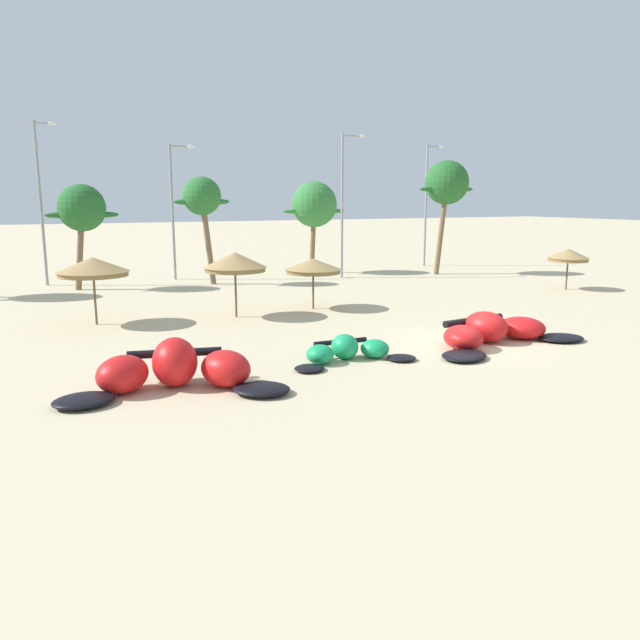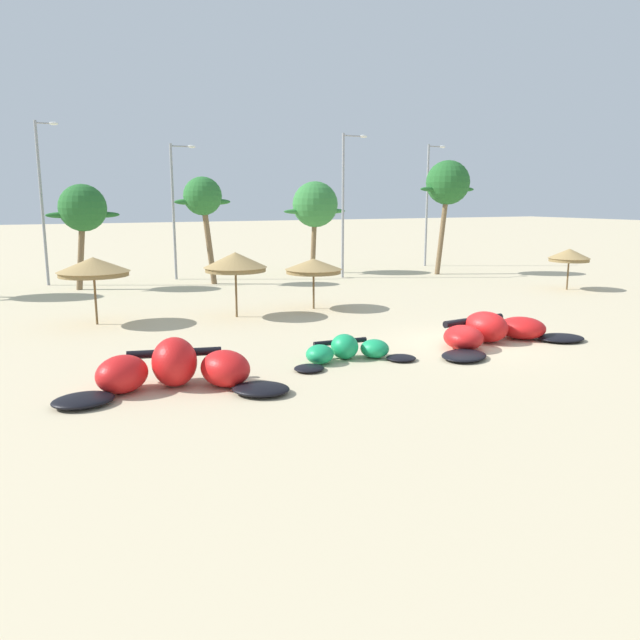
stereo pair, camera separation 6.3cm
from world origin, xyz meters
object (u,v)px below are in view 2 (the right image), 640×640
(lamppost_east_center, at_px, (345,199))
(beach_umbrella_near_van, at_px, (93,267))
(kite_left, at_px, (348,351))
(beach_umbrella_outermost, at_px, (569,255))
(palm_left_of_gap, at_px, (203,198))
(palm_center_left, at_px, (315,205))
(lamppost_west_center, at_px, (175,205))
(lamppost_east, at_px, (428,199))
(lamppost_west, at_px, (43,196))
(palm_left, at_px, (83,209))
(beach_umbrella_near_palms, at_px, (314,266))
(palm_center_right, at_px, (448,184))
(kite_far_left, at_px, (175,371))
(beach_umbrella_middle, at_px, (235,262))
(kite_left_of_center, at_px, (493,332))

(lamppost_east_center, bearing_deg, beach_umbrella_near_van, -150.48)
(kite_left, height_order, lamppost_east_center, lamppost_east_center)
(beach_umbrella_outermost, distance_m, palm_left_of_gap, 22.70)
(beach_umbrella_outermost, xyz_separation_m, palm_center_left, (-9.97, 14.58, 2.86))
(kite_left, height_order, lamppost_west_center, lamppost_west_center)
(lamppost_east, bearing_deg, lamppost_west, 178.40)
(palm_left, bearing_deg, palm_center_left, 6.00)
(kite_left, distance_m, palm_left_of_gap, 21.54)
(palm_left, bearing_deg, beach_umbrella_near_palms, -52.34)
(palm_left_of_gap, xyz_separation_m, palm_center_right, (17.37, -1.98, 1.02))
(beach_umbrella_near_palms, height_order, lamppost_west_center, lamppost_west_center)
(kite_far_left, xyz_separation_m, palm_center_right, (24.33, 19.59, 5.90))
(palm_left, bearing_deg, beach_umbrella_near_van, -94.00)
(beach_umbrella_middle, height_order, lamppost_west_center, lamppost_west_center)
(palm_left_of_gap, bearing_deg, palm_left, 171.81)
(kite_far_left, bearing_deg, kite_left, 6.35)
(beach_umbrella_near_van, xyz_separation_m, beach_umbrella_near_palms, (10.24, -0.56, -0.39))
(kite_left, bearing_deg, kite_far_left, -173.65)
(beach_umbrella_near_palms, bearing_deg, kite_far_left, -131.99)
(kite_left, xyz_separation_m, lamppost_west_center, (-0.04, 24.32, 4.70))
(kite_far_left, relative_size, lamppost_west, 0.65)
(palm_center_left, xyz_separation_m, lamppost_east, (10.34, 0.47, 0.41))
(lamppost_west, height_order, lamppost_west_center, lamppost_west)
(beach_umbrella_middle, bearing_deg, lamppost_west, 114.93)
(palm_center_right, bearing_deg, kite_left, -134.04)
(kite_far_left, height_order, lamppost_east_center, lamppost_east_center)
(kite_left_of_center, bearing_deg, kite_far_left, -177.77)
(lamppost_east_center, bearing_deg, palm_left_of_gap, 176.00)
(beach_umbrella_near_palms, distance_m, lamppost_west, 19.31)
(kite_left_of_center, height_order, beach_umbrella_near_palms, beach_umbrella_near_palms)
(kite_far_left, xyz_separation_m, lamppost_east, (26.38, 24.76, 4.81))
(kite_left_of_center, distance_m, lamppost_west_center, 25.71)
(beach_umbrella_middle, height_order, palm_center_right, palm_center_right)
(palm_left, bearing_deg, kite_far_left, -89.77)
(beach_umbrella_near_van, relative_size, lamppost_west_center, 0.34)
(beach_umbrella_near_van, bearing_deg, beach_umbrella_middle, -9.30)
(beach_umbrella_near_van, bearing_deg, palm_center_right, 18.94)
(palm_center_right, xyz_separation_m, lamppost_west_center, (-18.34, 5.40, -1.43))
(kite_far_left, distance_m, kite_left_of_center, 12.20)
(kite_far_left, bearing_deg, beach_umbrella_middle, 62.55)
(lamppost_east_center, bearing_deg, lamppost_east, 21.74)
(palm_center_left, bearing_deg, kite_left, -112.97)
(lamppost_east, bearing_deg, palm_left, -175.31)
(kite_left_of_center, bearing_deg, beach_umbrella_near_van, 141.39)
(kite_left, bearing_deg, beach_umbrella_near_van, 124.05)
(palm_left, distance_m, palm_center_left, 16.22)
(kite_far_left, bearing_deg, beach_umbrella_near_van, 94.73)
(kite_far_left, distance_m, kite_left, 6.07)
(kite_far_left, distance_m, palm_center_right, 31.79)
(kite_far_left, distance_m, beach_umbrella_middle, 11.38)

